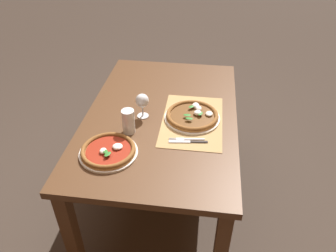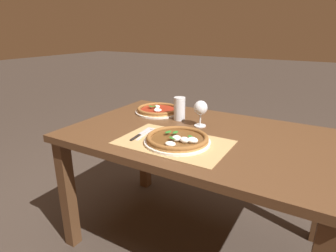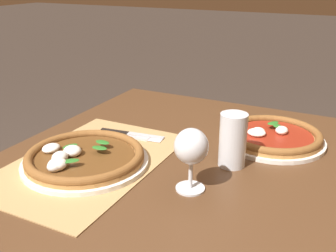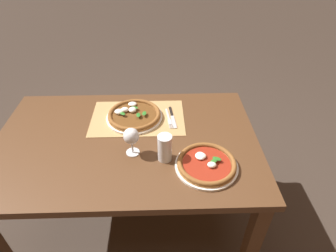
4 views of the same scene
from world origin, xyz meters
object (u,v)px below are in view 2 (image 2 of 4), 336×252
object	(u,v)px
pizza_near	(178,139)
wine_glass	(201,109)
pint_glass	(179,109)
pizza_far	(158,110)
knife	(141,134)
fork	(145,134)

from	to	relation	value
pizza_near	wine_glass	bearing A→B (deg)	92.44
pizza_near	wine_glass	world-z (taller)	wine_glass
pint_glass	pizza_far	bearing A→B (deg)	162.49
wine_glass	knife	bearing A→B (deg)	-126.40
pizza_far	fork	world-z (taller)	pizza_far
pizza_far	pizza_near	bearing A→B (deg)	-47.52
pizza_near	fork	world-z (taller)	pizza_near
wine_glass	fork	world-z (taller)	wine_glass
fork	knife	bearing A→B (deg)	-153.59
fork	knife	world-z (taller)	knife
pizza_near	pint_glass	world-z (taller)	pint_glass
pizza_far	knife	size ratio (longest dim) A/B	1.44
pizza_near	pint_glass	distance (m)	0.40
pint_glass	fork	world-z (taller)	pint_glass
knife	pizza_far	bearing A→B (deg)	109.98
pizza_far	pint_glass	xyz separation A→B (m)	(0.20, -0.06, 0.05)
pizza_far	knife	world-z (taller)	pizza_far
pizza_near	knife	bearing A→B (deg)	178.28
pizza_near	pizza_far	size ratio (longest dim) A/B	1.09
wine_glass	pint_glass	xyz separation A→B (m)	(-0.16, 0.05, -0.04)
wine_glass	knife	distance (m)	0.38
pizza_near	pint_glass	bearing A→B (deg)	116.90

